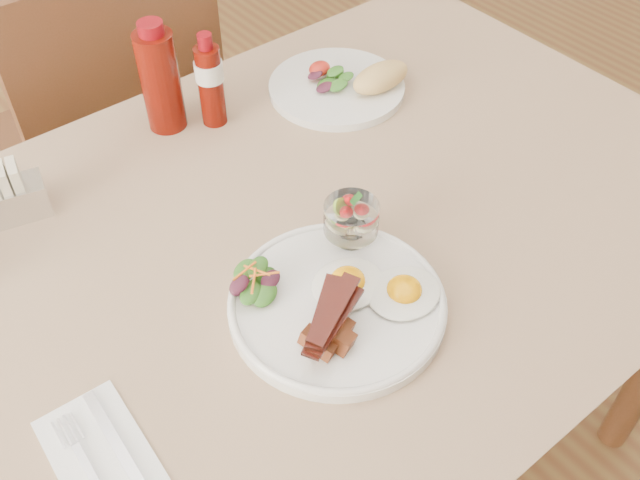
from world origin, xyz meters
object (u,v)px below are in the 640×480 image
chair_far (117,133)px  ketchup_bottle (160,79)px  second_plate (347,84)px  table (303,270)px  fruit_cup (351,218)px  sugar_caddy (8,196)px  hot_sauce_bottle (210,81)px  main_plate (337,305)px

chair_far → ketchup_bottle: size_ratio=4.98×
second_plate → ketchup_bottle: (-0.29, 0.11, 0.07)m
ketchup_bottle → table: bearing=-85.9°
table → chair_far: 0.68m
table → fruit_cup: 0.17m
chair_far → sugar_caddy: 0.56m
table → hot_sauce_bottle: (0.04, 0.29, 0.17)m
table → hot_sauce_bottle: 0.34m
main_plate → second_plate: size_ratio=1.18×
fruit_cup → hot_sauce_bottle: bearing=88.0°
fruit_cup → second_plate: 0.38m
table → ketchup_bottle: ketchup_bottle is taller
main_plate → second_plate: (0.32, 0.36, 0.01)m
chair_far → table: bearing=-90.0°
fruit_cup → second_plate: bearing=50.6°
second_plate → sugar_caddy: bearing=173.8°
hot_sauce_bottle → fruit_cup: bearing=-92.0°
main_plate → hot_sauce_bottle: 0.45m
main_plate → ketchup_bottle: ketchup_bottle is taller
main_plate → fruit_cup: bearing=41.0°
chair_far → main_plate: 0.84m
table → second_plate: 0.36m
main_plate → second_plate: 0.49m
table → main_plate: size_ratio=4.75×
chair_far → second_plate: chair_far is taller
hot_sauce_bottle → sugar_caddy: hot_sauce_bottle is taller
main_plate → second_plate: second_plate is taller
table → sugar_caddy: (-0.31, 0.28, 0.13)m
table → fruit_cup: (0.03, -0.07, 0.15)m
table → sugar_caddy: bearing=137.4°
hot_sauce_bottle → sugar_caddy: (-0.35, -0.01, -0.04)m
fruit_cup → hot_sauce_bottle: size_ratio=0.47×
main_plate → ketchup_bottle: bearing=86.5°
sugar_caddy → ketchup_bottle: bearing=23.8°
fruit_cup → sugar_caddy: size_ratio=0.72×
chair_far → ketchup_bottle: bearing=-94.1°
fruit_cup → ketchup_bottle: 0.41m
main_plate → fruit_cup: size_ratio=3.69×
fruit_cup → sugar_caddy: bearing=133.6°
hot_sauce_bottle → sugar_caddy: bearing=-178.4°
hot_sauce_bottle → chair_far: bearing=96.5°
table → hot_sauce_bottle: hot_sauce_bottle is taller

